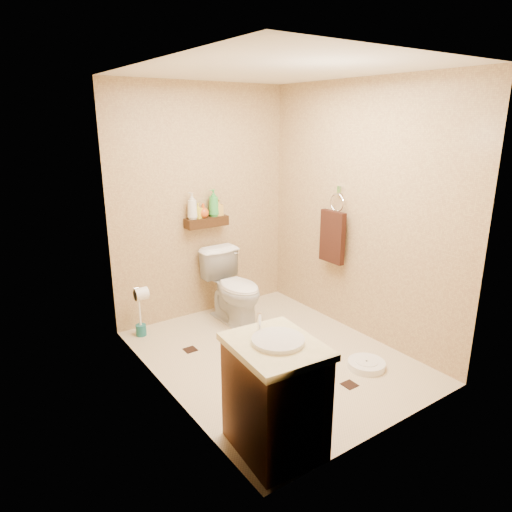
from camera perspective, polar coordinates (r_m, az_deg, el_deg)
ground at (r=4.20m, az=2.14°, el=-12.39°), size 2.50×2.50×0.00m
wall_back at (r=4.80m, az=-6.73°, el=6.53°), size 2.00×0.04×2.40m
wall_front at (r=2.90m, az=17.36°, el=-0.97°), size 2.00×0.04×2.40m
wall_left at (r=3.28m, az=-11.78°, el=1.46°), size 0.04×2.50×2.40m
wall_right at (r=4.42m, az=12.79°, el=5.35°), size 0.04×2.50×2.40m
ceiling at (r=3.68m, az=2.58°, el=22.29°), size 2.00×2.50×0.02m
wall_shelf at (r=4.76m, az=-6.20°, el=4.26°), size 0.46×0.14×0.10m
floor_accents at (r=4.18m, az=3.19°, el=-12.53°), size 1.26×1.36×0.01m
toilet at (r=4.72m, az=-2.76°, el=-3.95°), size 0.44×0.75×0.75m
vanity at (r=2.99m, az=2.39°, el=-16.97°), size 0.55×0.65×0.86m
bathroom_scale at (r=4.12m, az=13.63°, el=-13.04°), size 0.39×0.39×0.06m
toilet_brush at (r=4.63m, az=-14.26°, el=-7.85°), size 0.10×0.10×0.44m
towel_ring at (r=4.59m, az=9.57°, el=2.68°), size 0.12×0.30×0.76m
toilet_paper at (r=4.06m, az=-14.16°, el=-4.61°), size 0.12×0.11×0.12m
bottle_a at (r=4.66m, az=-7.99°, el=6.22°), size 0.14×0.14×0.27m
bottle_b at (r=4.70m, az=-7.25°, el=5.65°), size 0.09×0.09×0.16m
bottle_c at (r=4.72m, az=-6.61°, el=5.67°), size 0.15×0.15×0.15m
bottle_d at (r=4.77m, az=-5.32°, el=6.65°), size 0.14×0.14×0.28m
bottle_e at (r=4.81m, az=-4.71°, el=6.07°), size 0.08×0.08×0.17m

